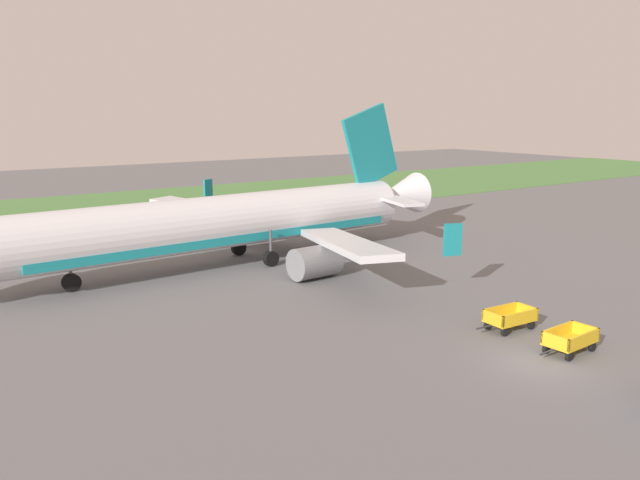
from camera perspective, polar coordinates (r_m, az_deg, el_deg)
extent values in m
plane|color=slate|center=(29.30, 19.14, -10.56)|extent=(220.00, 220.00, 0.00)
cube|color=#518442|center=(74.34, -16.72, 2.92)|extent=(220.00, 28.00, 0.06)
cylinder|color=silver|center=(44.28, -8.80, 1.66)|extent=(30.17, 5.50, 3.70)
cube|color=teal|center=(44.47, -8.76, 0.37)|extent=(27.16, 5.13, 0.56)
cone|color=silver|center=(54.53, 7.13, 4.12)|extent=(4.70, 3.78, 3.52)
cube|color=silver|center=(39.95, 2.32, -0.28)|extent=(6.60, 13.15, 1.35)
cube|color=teal|center=(37.09, 11.95, 0.03)|extent=(1.11, 0.54, 1.90)
cylinder|color=gray|center=(40.68, -0.44, -2.00)|extent=(3.32, 2.29, 2.10)
cube|color=silver|center=(53.57, -9.31, 2.66)|extent=(7.93, 12.85, 1.35)
cube|color=teal|center=(60.34, -10.13, 4.55)|extent=(1.08, 0.65, 1.90)
cylinder|color=gray|center=(51.87, -9.62, 0.84)|extent=(3.32, 2.29, 2.10)
cube|color=teal|center=(51.82, 4.60, 8.50)|extent=(5.99, 0.72, 6.88)
cube|color=silver|center=(50.06, 7.17, 3.56)|extent=(3.05, 5.49, 0.24)
cube|color=silver|center=(54.72, 2.42, 4.33)|extent=(3.58, 5.50, 0.24)
cylinder|color=#4C4C51|center=(40.67, -21.75, -2.22)|extent=(0.20, 0.20, 2.04)
cylinder|color=black|center=(40.91, -21.64, -3.61)|extent=(1.13, 0.52, 1.10)
cylinder|color=#4C4C51|center=(44.01, -4.50, -0.39)|extent=(0.20, 0.20, 2.04)
cylinder|color=black|center=(44.23, -4.48, -1.69)|extent=(1.13, 0.52, 1.10)
cylinder|color=#4C4C51|center=(47.67, -7.42, 0.49)|extent=(0.20, 0.20, 2.04)
cylinder|color=black|center=(47.88, -7.39, -0.71)|extent=(1.13, 0.52, 1.10)
cube|color=gold|center=(30.94, 21.73, -8.61)|extent=(2.57, 1.52, 0.08)
cube|color=gold|center=(30.53, 22.83, -8.34)|extent=(2.50, 0.22, 0.55)
cube|color=gold|center=(31.14, 20.75, -7.78)|extent=(2.50, 0.22, 0.55)
cube|color=gold|center=(29.86, 20.57, -8.61)|extent=(0.17, 1.40, 0.55)
cube|color=gold|center=(31.82, 22.91, -7.54)|extent=(0.17, 1.40, 0.55)
cylinder|color=#2D2D33|center=(29.50, 19.89, -9.55)|extent=(1.00, 0.13, 0.08)
cylinder|color=black|center=(30.00, 21.68, -9.77)|extent=(0.45, 0.18, 0.44)
cylinder|color=black|center=(30.54, 19.86, -9.25)|extent=(0.45, 0.18, 0.44)
cylinder|color=black|center=(31.54, 23.47, -8.87)|extent=(0.45, 0.18, 0.44)
cylinder|color=black|center=(32.05, 21.72, -8.40)|extent=(0.45, 0.18, 0.44)
cube|color=gold|center=(33.04, 16.85, -6.98)|extent=(2.58, 1.54, 0.08)
cube|color=gold|center=(32.54, 17.74, -6.74)|extent=(2.50, 0.24, 0.55)
cube|color=gold|center=(33.36, 16.05, -6.18)|extent=(2.50, 0.24, 0.55)
cube|color=gold|center=(32.09, 15.44, -6.86)|extent=(0.18, 1.40, 0.55)
cube|color=gold|center=(33.81, 18.26, -6.07)|extent=(0.18, 1.40, 0.55)
cylinder|color=#2D2D33|center=(31.79, 14.65, -7.67)|extent=(1.00, 0.14, 0.08)
cylinder|color=black|center=(32.11, 16.44, -7.99)|extent=(0.45, 0.18, 0.44)
cylinder|color=black|center=(32.82, 14.99, -7.47)|extent=(0.45, 0.18, 0.44)
cylinder|color=black|center=(33.46, 18.63, -7.33)|extent=(0.45, 0.18, 0.44)
cylinder|color=black|center=(34.14, 17.19, -6.85)|extent=(0.45, 0.18, 0.44)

